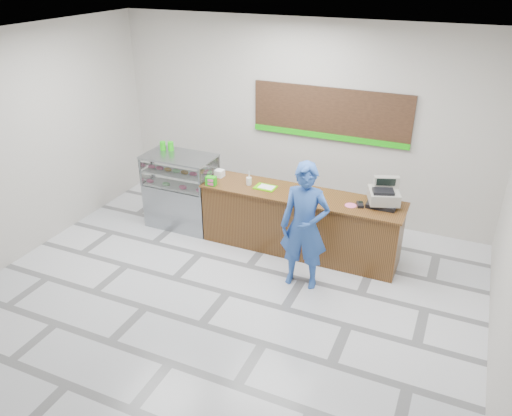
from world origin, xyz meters
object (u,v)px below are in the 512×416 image
at_px(display_case, 181,190).
at_px(customer, 305,227).
at_px(sales_counter, 300,222).
at_px(serving_tray, 265,187).
at_px(cash_register, 384,195).

relative_size(display_case, customer, 0.69).
distance_m(sales_counter, customer, 1.03).
bearing_deg(serving_tray, display_case, -178.65).
bearing_deg(customer, display_case, 155.96).
height_order(cash_register, serving_tray, cash_register).
distance_m(cash_register, serving_tray, 1.86).
distance_m(cash_register, customer, 1.36).
bearing_deg(display_case, customer, -18.45).
xyz_separation_m(sales_counter, customer, (0.36, -0.86, 0.44)).
bearing_deg(sales_counter, serving_tray, -178.55).
height_order(display_case, serving_tray, display_case).
relative_size(cash_register, customer, 0.30).
height_order(sales_counter, serving_tray, serving_tray).
bearing_deg(cash_register, serving_tray, 165.37).
relative_size(display_case, cash_register, 2.33).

